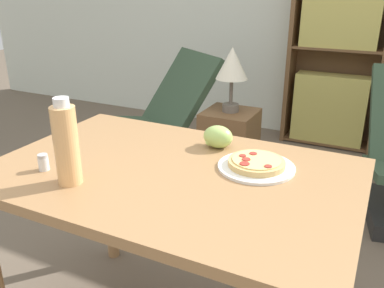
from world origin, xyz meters
name	(u,v)px	position (x,y,z in m)	size (l,w,h in m)	color
dining_table	(172,198)	(-0.03, -0.06, 0.66)	(1.23, 0.80, 0.76)	#A37549
pizza_on_plate	(256,164)	(0.23, 0.08, 0.78)	(0.26, 0.26, 0.04)	white
grape_bunch	(218,137)	(0.03, 0.20, 0.80)	(0.12, 0.09, 0.09)	#A8CC66
drink_bottle	(66,144)	(-0.27, -0.28, 0.89)	(0.08, 0.08, 0.28)	#EFB270
salt_shaker	(43,162)	(-0.41, -0.25, 0.79)	(0.04, 0.04, 0.06)	white
lounge_chair_near	(161,136)	(-0.87, 1.30, 0.29)	(0.87, 0.96, 0.88)	black
bookshelf	(336,57)	(0.16, 2.46, 0.77)	(0.78, 0.27, 1.69)	brown
side_table	(229,149)	(-0.33, 1.31, 0.28)	(0.34, 0.34, 0.55)	brown
table_lamp	(232,66)	(-0.33, 1.31, 0.85)	(0.21, 0.21, 0.42)	#665B51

